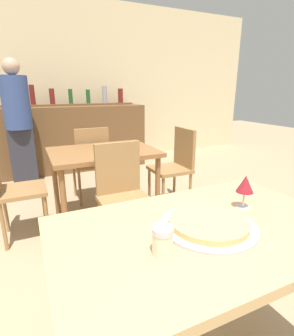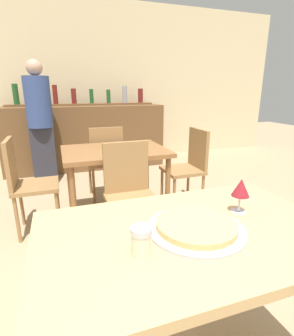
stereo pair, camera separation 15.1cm
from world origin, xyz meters
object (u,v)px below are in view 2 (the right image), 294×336
Objects in this scene: cheese_shaker at (141,241)px; person_standing at (40,119)px; chair_far_side_back at (106,158)px; chair_far_side_right at (189,163)px; chair_far_side_left at (26,180)px; wine_glass at (241,189)px; pizza_tray at (196,227)px; chair_far_side_front at (130,190)px.

person_standing reaches higher than cheese_shaker.
cheese_shaker is (-0.28, -2.29, 0.30)m from chair_far_side_back.
chair_far_side_right is 8.94× the size of cheese_shaker.
person_standing is (-0.44, 3.20, 0.09)m from cheese_shaker.
cheese_shaker is at bearing -162.68° from chair_far_side_left.
wine_glass is at bearing 96.24° from chair_far_side_back.
cheese_shaker is 3.23m from person_standing.
wine_glass is at bearing -146.20° from chair_far_side_left.
chair_far_side_back is at bearing 89.18° from pizza_tray.
chair_far_side_front is 1.09m from chair_far_side_back.
chair_far_side_back is 8.94× the size of cheese_shaker.
chair_far_side_left reaches higher than cheese_shaker.
person_standing reaches higher than chair_far_side_right.
cheese_shaker is at bearing -162.81° from wine_glass.
chair_far_side_right is 2.16m from person_standing.
chair_far_side_front is 2.16m from person_standing.
chair_far_side_right is 2.32× the size of pizza_tray.
chair_far_side_back and chair_far_side_right have the same top height.
chair_far_side_front is at bearing 102.57° from wine_glass.
cheese_shaker is at bearing -162.73° from pizza_tray.
chair_far_side_left is at bearing 33.20° from chair_far_side_back.
chair_far_side_right is at bearing 33.20° from chair_far_side_front.
person_standing is at bearing 102.53° from pizza_tray.
pizza_tray is at bearing -162.88° from wine_glass.
pizza_tray is 0.27m from cheese_shaker.
chair_far_side_left is at bearing -94.10° from person_standing.
chair_far_side_front is 1.00× the size of chair_far_side_left.
chair_far_side_back is 5.68× the size of wine_glass.
chair_far_side_left is (-0.83, 0.54, 0.00)m from chair_far_side_front.
pizza_tray is (-0.86, -1.67, 0.27)m from chair_far_side_right.
chair_far_side_front is 1.27m from cheese_shaker.
wine_glass reaches higher than cheese_shaker.
wine_glass reaches higher than chair_far_side_back.
chair_far_side_right is (0.83, 0.54, 0.00)m from chair_far_side_front.
wine_glass is (0.26, 0.08, 0.10)m from pizza_tray.
pizza_tray is (-0.03, -2.21, 0.27)m from chair_far_side_back.
chair_far_side_left is at bearing 107.32° from cheese_shaker.
cheese_shaker is (-0.28, -1.20, 0.30)m from chair_far_side_front.
chair_far_side_left is 1.00× the size of chair_far_side_right.
pizza_tray is 0.23× the size of person_standing.
person_standing reaches higher than chair_far_side_left.
chair_far_side_left is 5.68× the size of wine_glass.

